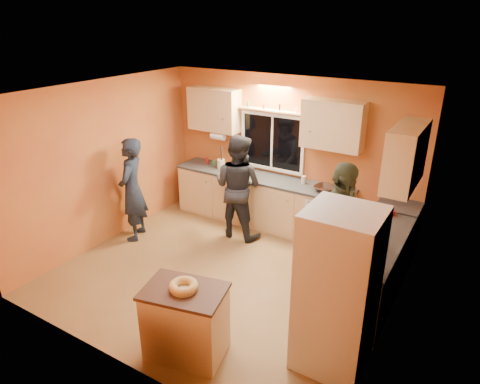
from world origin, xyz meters
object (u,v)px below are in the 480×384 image
Objects in this scene: island at (186,321)px; person_right at (339,233)px; person_left at (132,190)px; person_center at (238,187)px; refrigerator at (337,291)px.

island is 2.18m from person_right.
person_left is 1.71m from person_center.
refrigerator is at bearing 51.30° from person_left.
island is 2.87m from person_center.
person_right reaches higher than person_center.
person_right is (-0.39, 1.15, 0.04)m from refrigerator.
person_right is (3.40, 0.17, 0.08)m from person_left.
island is at bearing 30.45° from person_left.
refrigerator is 1.21m from person_right.
refrigerator reaches higher than island.
person_right reaches higher than island.
refrigerator is 3.91m from person_left.
person_left is at bearing 100.81° from person_right.
refrigerator is 1.86× the size of island.
person_center is 0.94× the size of person_right.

